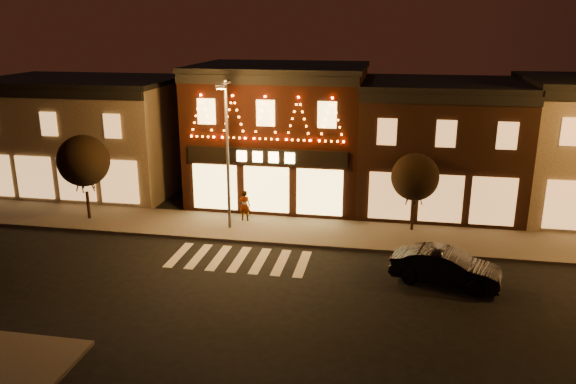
# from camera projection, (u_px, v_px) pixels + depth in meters

# --- Properties ---
(ground) EXTENTS (120.00, 120.00, 0.00)m
(ground) POSITION_uv_depth(u_px,v_px,m) (213.00, 299.00, 22.70)
(ground) COLOR black
(ground) RESTS_ON ground
(sidewalk_far) EXTENTS (44.00, 4.00, 0.15)m
(sidewalk_far) POSITION_uv_depth(u_px,v_px,m) (296.00, 231.00, 29.87)
(sidewalk_far) COLOR #47423D
(sidewalk_far) RESTS_ON ground
(building_left) EXTENTS (12.20, 8.28, 7.30)m
(building_left) POSITION_uv_depth(u_px,v_px,m) (87.00, 134.00, 37.08)
(building_left) COLOR brown
(building_left) RESTS_ON ground
(building_pulp) EXTENTS (10.20, 8.34, 8.30)m
(building_pulp) POSITION_uv_depth(u_px,v_px,m) (280.00, 133.00, 34.67)
(building_pulp) COLOR black
(building_pulp) RESTS_ON ground
(building_right_a) EXTENTS (9.20, 8.28, 7.50)m
(building_right_a) POSITION_uv_depth(u_px,v_px,m) (438.00, 145.00, 33.15)
(building_right_a) COLOR #351D12
(building_right_a) RESTS_ON ground
(streetlamp_mid) EXTENTS (0.59, 1.79, 7.79)m
(streetlamp_mid) POSITION_uv_depth(u_px,v_px,m) (227.00, 145.00, 28.66)
(streetlamp_mid) COLOR #59595E
(streetlamp_mid) RESTS_ON sidewalk_far
(tree_left) EXTENTS (2.82, 2.82, 4.72)m
(tree_left) POSITION_uv_depth(u_px,v_px,m) (84.00, 161.00, 30.69)
(tree_left) COLOR black
(tree_left) RESTS_ON sidewalk_far
(tree_right) EXTENTS (2.47, 2.47, 4.12)m
(tree_right) POSITION_uv_depth(u_px,v_px,m) (415.00, 177.00, 29.04)
(tree_right) COLOR black
(tree_right) RESTS_ON sidewalk_far
(dark_sedan) EXTENTS (4.78, 2.61, 1.49)m
(dark_sedan) POSITION_uv_depth(u_px,v_px,m) (446.00, 267.00, 23.84)
(dark_sedan) COLOR black
(dark_sedan) RESTS_ON ground
(pedestrian) EXTENTS (0.63, 0.42, 1.73)m
(pedestrian) POSITION_uv_depth(u_px,v_px,m) (245.00, 205.00, 31.04)
(pedestrian) COLOR gray
(pedestrian) RESTS_ON sidewalk_far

